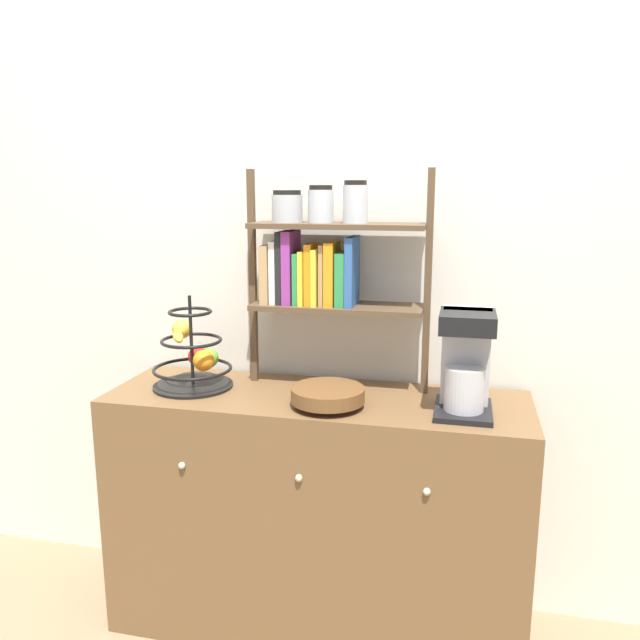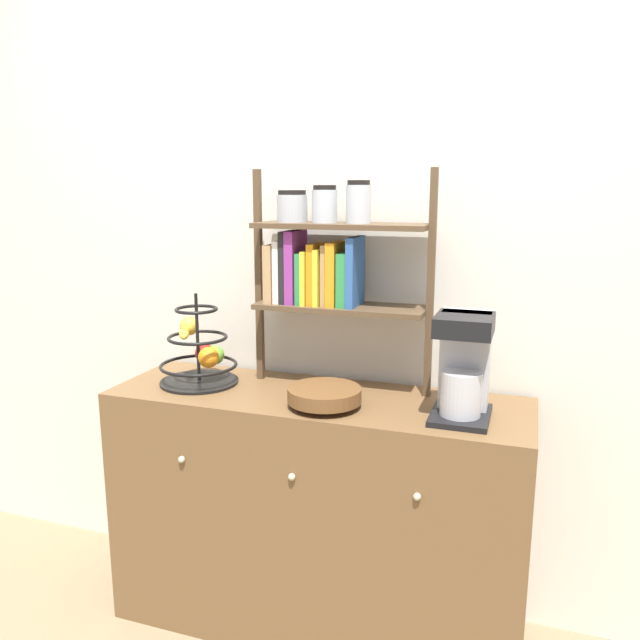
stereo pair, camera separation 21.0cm
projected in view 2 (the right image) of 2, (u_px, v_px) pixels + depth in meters
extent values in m
cube|color=silver|center=(340.00, 268.00, 2.33)|extent=(7.00, 0.05, 2.60)
cube|color=brown|center=(316.00, 513.00, 2.25)|extent=(1.46, 0.46, 0.89)
sphere|color=#B2AD8C|center=(182.00, 460.00, 2.11)|extent=(0.02, 0.02, 0.02)
sphere|color=#B2AD8C|center=(292.00, 477.00, 1.99)|extent=(0.02, 0.02, 0.02)
sphere|color=#B2AD8C|center=(417.00, 497.00, 1.86)|extent=(0.02, 0.02, 0.02)
cube|color=black|center=(460.00, 415.00, 1.95)|extent=(0.18, 0.23, 0.02)
cube|color=#B7B7BC|center=(465.00, 359.00, 1.98)|extent=(0.15, 0.09, 0.31)
cylinder|color=#B7B7BC|center=(461.00, 393.00, 1.92)|extent=(0.13, 0.13, 0.14)
cube|color=black|center=(464.00, 325.00, 1.88)|extent=(0.17, 0.19, 0.06)
cylinder|color=black|center=(199.00, 382.00, 2.31)|extent=(0.29, 0.29, 0.01)
cylinder|color=black|center=(197.00, 338.00, 2.27)|extent=(0.01, 0.01, 0.33)
torus|color=black|center=(199.00, 365.00, 2.29)|extent=(0.29, 0.29, 0.01)
torus|color=black|center=(197.00, 338.00, 2.27)|extent=(0.22, 0.22, 0.01)
torus|color=black|center=(196.00, 309.00, 2.25)|extent=(0.16, 0.16, 0.01)
sphere|color=red|center=(205.00, 353.00, 2.32)|extent=(0.07, 0.07, 0.07)
sphere|color=#6BAD33|center=(215.00, 355.00, 2.30)|extent=(0.07, 0.07, 0.07)
sphere|color=orange|center=(209.00, 357.00, 2.26)|extent=(0.08, 0.08, 0.08)
ellipsoid|color=yellow|center=(184.00, 333.00, 2.25)|extent=(0.11, 0.15, 0.04)
sphere|color=gold|center=(189.00, 326.00, 2.30)|extent=(0.07, 0.07, 0.07)
cylinder|color=brown|center=(324.00, 404.00, 2.05)|extent=(0.13, 0.13, 0.02)
cylinder|color=brown|center=(324.00, 394.00, 2.05)|extent=(0.24, 0.24, 0.05)
cube|color=brown|center=(259.00, 277.00, 2.29)|extent=(0.02, 0.02, 0.77)
cube|color=brown|center=(431.00, 286.00, 2.09)|extent=(0.02, 0.02, 0.77)
cube|color=brown|center=(341.00, 307.00, 2.21)|extent=(0.61, 0.20, 0.02)
cube|color=brown|center=(341.00, 226.00, 2.15)|extent=(0.61, 0.20, 0.02)
cube|color=tan|center=(275.00, 273.00, 2.26)|extent=(0.03, 0.15, 0.21)
cube|color=white|center=(282.00, 271.00, 2.25)|extent=(0.02, 0.14, 0.22)
cube|color=black|center=(288.00, 267.00, 2.24)|extent=(0.02, 0.14, 0.26)
cube|color=#8C338C|center=(296.00, 267.00, 2.23)|extent=(0.03, 0.15, 0.26)
cube|color=#2D8C47|center=(304.00, 278.00, 2.23)|extent=(0.02, 0.15, 0.18)
cube|color=yellow|center=(309.00, 277.00, 2.22)|extent=(0.02, 0.16, 0.19)
cube|color=orange|center=(316.00, 274.00, 2.21)|extent=(0.03, 0.13, 0.21)
cube|color=yellow|center=(322.00, 276.00, 2.21)|extent=(0.02, 0.16, 0.20)
cube|color=tan|center=(328.00, 274.00, 2.20)|extent=(0.02, 0.13, 0.21)
cube|color=orange|center=(336.00, 273.00, 2.19)|extent=(0.03, 0.15, 0.22)
cube|color=#2D8C47|center=(346.00, 279.00, 2.18)|extent=(0.03, 0.14, 0.19)
cube|color=#2D599E|center=(355.00, 272.00, 2.16)|extent=(0.03, 0.16, 0.24)
cylinder|color=#ADB2B7|center=(292.00, 209.00, 2.19)|extent=(0.11, 0.11, 0.10)
cylinder|color=black|center=(292.00, 192.00, 2.18)|extent=(0.10, 0.10, 0.02)
cylinder|color=silver|center=(325.00, 206.00, 2.15)|extent=(0.09, 0.09, 0.11)
cylinder|color=black|center=(325.00, 188.00, 2.14)|extent=(0.08, 0.08, 0.02)
cylinder|color=silver|center=(358.00, 204.00, 2.11)|extent=(0.09, 0.09, 0.13)
cylinder|color=black|center=(359.00, 183.00, 2.10)|extent=(0.08, 0.08, 0.02)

